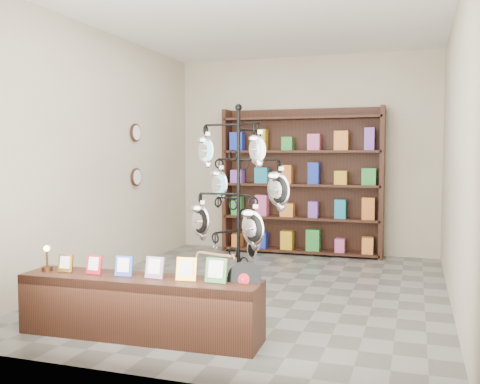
% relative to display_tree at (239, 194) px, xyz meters
% --- Properties ---
extents(ground, '(5.00, 5.00, 0.00)m').
position_rel_display_tree_xyz_m(ground, '(-0.09, 0.98, -1.14)').
color(ground, slate).
rests_on(ground, ground).
extents(room_envelope, '(5.00, 5.00, 5.00)m').
position_rel_display_tree_xyz_m(room_envelope, '(-0.09, 0.98, 0.72)').
color(room_envelope, beige).
rests_on(room_envelope, ground).
extents(display_tree, '(1.06, 1.06, 1.96)m').
position_rel_display_tree_xyz_m(display_tree, '(0.00, 0.00, 0.00)').
color(display_tree, black).
rests_on(display_tree, ground).
extents(front_shelf, '(2.05, 0.48, 0.72)m').
position_rel_display_tree_xyz_m(front_shelf, '(-0.58, -0.83, -0.88)').
color(front_shelf, black).
rests_on(front_shelf, ground).
extents(back_shelving, '(2.42, 0.36, 2.20)m').
position_rel_display_tree_xyz_m(back_shelving, '(-0.09, 3.27, -0.11)').
color(back_shelving, black).
rests_on(back_shelving, ground).
extents(wall_clocks, '(0.03, 0.24, 0.84)m').
position_rel_display_tree_xyz_m(wall_clocks, '(-2.06, 1.78, 0.36)').
color(wall_clocks, black).
rests_on(wall_clocks, ground).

